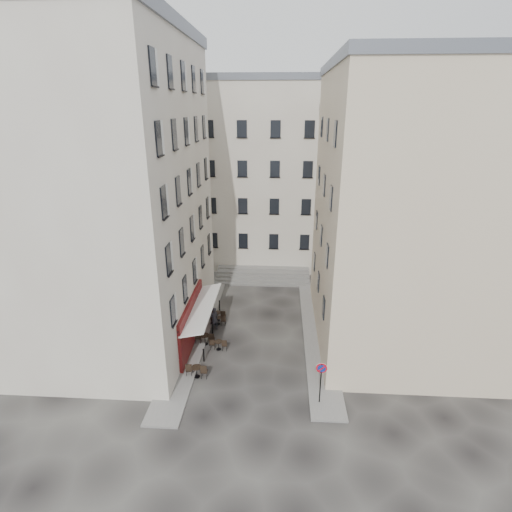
# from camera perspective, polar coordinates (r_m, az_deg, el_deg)

# --- Properties ---
(ground) EXTENTS (90.00, 90.00, 0.00)m
(ground) POSITION_cam_1_polar(r_m,az_deg,el_deg) (28.07, -0.33, -13.87)
(ground) COLOR black
(ground) RESTS_ON ground
(sidewalk_left) EXTENTS (2.00, 22.00, 0.12)m
(sidewalk_left) POSITION_cam_1_polar(r_m,az_deg,el_deg) (31.96, -8.00, -9.31)
(sidewalk_left) COLOR slate
(sidewalk_left) RESTS_ON ground
(sidewalk_right) EXTENTS (2.00, 18.00, 0.12)m
(sidewalk_right) POSITION_cam_1_polar(r_m,az_deg,el_deg) (30.64, 8.65, -10.76)
(sidewalk_right) COLOR slate
(sidewalk_right) RESTS_ON ground
(building_left) EXTENTS (12.20, 16.20, 20.60)m
(building_left) POSITION_cam_1_polar(r_m,az_deg,el_deg) (29.30, -21.10, 8.26)
(building_left) COLOR #BEB2A2
(building_left) RESTS_ON ground
(building_right) EXTENTS (12.20, 14.20, 18.60)m
(building_right) POSITION_cam_1_polar(r_m,az_deg,el_deg) (28.78, 21.62, 5.94)
(building_right) COLOR #C7B294
(building_right) RESTS_ON ground
(building_back) EXTENTS (18.20, 10.20, 18.60)m
(building_back) POSITION_cam_1_polar(r_m,az_deg,el_deg) (42.67, 0.09, 11.73)
(building_back) COLOR #BEB2A2
(building_back) RESTS_ON ground
(cafe_storefront) EXTENTS (1.74, 7.30, 3.50)m
(cafe_storefront) POSITION_cam_1_polar(r_m,az_deg,el_deg) (28.49, -9.00, -9.14)
(cafe_storefront) COLOR #4E0B13
(cafe_storefront) RESTS_ON ground
(stone_steps) EXTENTS (9.00, 3.15, 0.80)m
(stone_steps) POSITION_cam_1_polar(r_m,az_deg,el_deg) (38.91, 0.96, -2.86)
(stone_steps) COLOR slate
(stone_steps) RESTS_ON ground
(bollard_near) EXTENTS (0.12, 0.12, 0.98)m
(bollard_near) POSITION_cam_1_polar(r_m,az_deg,el_deg) (27.34, -7.49, -13.79)
(bollard_near) COLOR black
(bollard_near) RESTS_ON ground
(bollard_mid) EXTENTS (0.12, 0.12, 0.98)m
(bollard_mid) POSITION_cam_1_polar(r_m,az_deg,el_deg) (30.24, -6.24, -10.07)
(bollard_mid) COLOR black
(bollard_mid) RESTS_ON ground
(bollard_far) EXTENTS (0.12, 0.12, 0.98)m
(bollard_far) POSITION_cam_1_polar(r_m,az_deg,el_deg) (33.25, -5.24, -7.01)
(bollard_far) COLOR black
(bollard_far) RESTS_ON ground
(no_parking_sign) EXTENTS (0.62, 0.11, 2.72)m
(no_parking_sign) POSITION_cam_1_polar(r_m,az_deg,el_deg) (23.31, 9.28, -16.50)
(no_parking_sign) COLOR black
(no_parking_sign) RESTS_ON ground
(bistro_table_a) EXTENTS (1.36, 0.64, 0.96)m
(bistro_table_a) POSITION_cam_1_polar(r_m,az_deg,el_deg) (26.07, -8.46, -15.87)
(bistro_table_a) COLOR black
(bistro_table_a) RESTS_ON ground
(bistro_table_b) EXTENTS (1.22, 0.57, 0.86)m
(bistro_table_b) POSITION_cam_1_polar(r_m,az_deg,el_deg) (28.41, -5.37, -12.44)
(bistro_table_b) COLOR black
(bistro_table_b) RESTS_ON ground
(bistro_table_c) EXTENTS (1.39, 0.65, 0.98)m
(bistro_table_c) POSITION_cam_1_polar(r_m,az_deg,el_deg) (29.03, -7.29, -11.59)
(bistro_table_c) COLOR black
(bistro_table_c) RESTS_ON ground
(bistro_table_d) EXTENTS (1.15, 0.54, 0.81)m
(bistro_table_d) POSITION_cam_1_polar(r_m,az_deg,el_deg) (31.36, -5.39, -9.07)
(bistro_table_d) COLOR black
(bistro_table_d) RESTS_ON ground
(bistro_table_e) EXTENTS (1.31, 0.61, 0.92)m
(bistro_table_e) POSITION_cam_1_polar(r_m,az_deg,el_deg) (31.88, -5.48, -8.42)
(bistro_table_e) COLOR black
(bistro_table_e) RESTS_ON ground
(pedestrian) EXTENTS (0.81, 0.77, 1.87)m
(pedestrian) POSITION_cam_1_polar(r_m,az_deg,el_deg) (30.47, -6.01, -8.91)
(pedestrian) COLOR #232228
(pedestrian) RESTS_ON ground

